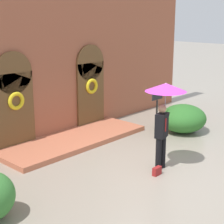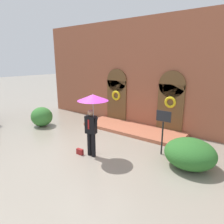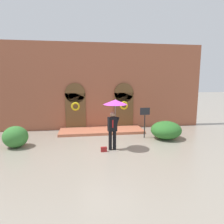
{
  "view_description": "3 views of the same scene",
  "coord_description": "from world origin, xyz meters",
  "views": [
    {
      "loc": [
        -7.72,
        -5.81,
        4.16
      ],
      "look_at": [
        0.29,
        1.62,
        1.24
      ],
      "focal_mm": 60.0,
      "sensor_mm": 36.0,
      "label": 1
    },
    {
      "loc": [
        4.92,
        -5.41,
        3.51
      ],
      "look_at": [
        0.1,
        1.15,
        1.39
      ],
      "focal_mm": 32.0,
      "sensor_mm": 36.0,
      "label": 2
    },
    {
      "loc": [
        -1.15,
        -9.15,
        3.24
      ],
      "look_at": [
        0.4,
        1.25,
        1.55
      ],
      "focal_mm": 32.0,
      "sensor_mm": 36.0,
      "label": 3
    }
  ],
  "objects": [
    {
      "name": "person_with_umbrella",
      "position": [
        0.29,
        -0.28,
        1.91
      ],
      "size": [
        1.1,
        1.1,
        2.36
      ],
      "color": "black",
      "rests_on": "ground"
    },
    {
      "name": "shrub_right",
      "position": [
        3.41,
        1.05,
        0.49
      ],
      "size": [
        1.68,
        1.61,
        0.99
      ],
      "primitive_type": "ellipsoid",
      "color": "#2D6B28",
      "rests_on": "ground"
    },
    {
      "name": "sign_post",
      "position": [
        2.27,
        1.39,
        1.16
      ],
      "size": [
        0.56,
        0.06,
        1.72
      ],
      "color": "black",
      "rests_on": "ground"
    },
    {
      "name": "shrub_left",
      "position": [
        -4.4,
        0.76,
        0.52
      ],
      "size": [
        1.18,
        1.12,
        1.05
      ],
      "primitive_type": "ellipsoid",
      "color": "#387A33",
      "rests_on": "ground"
    },
    {
      "name": "ground_plane",
      "position": [
        0.0,
        0.0,
        0.0
      ],
      "size": [
        80.0,
        80.0,
        0.0
      ],
      "primitive_type": "plane",
      "color": "gray"
    },
    {
      "name": "handbag",
      "position": [
        -0.24,
        -0.48,
        0.11
      ],
      "size": [
        0.28,
        0.13,
        0.22
      ],
      "primitive_type": "cube",
      "rotation": [
        0.0,
        0.0,
        0.02
      ],
      "color": "maroon",
      "rests_on": "ground"
    },
    {
      "name": "building_facade",
      "position": [
        -0.0,
        4.15,
        2.68
      ],
      "size": [
        14.0,
        2.3,
        5.6
      ],
      "color": "#9E563D",
      "rests_on": "ground"
    }
  ]
}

